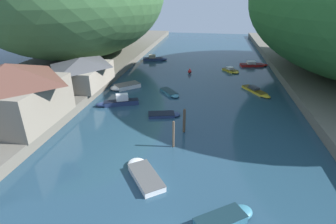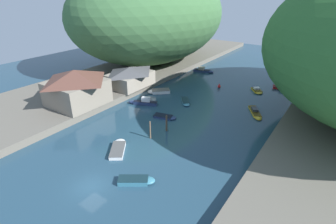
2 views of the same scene
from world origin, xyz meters
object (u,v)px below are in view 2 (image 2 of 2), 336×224
at_px(boat_yellow_tender, 186,102).
at_px(boat_far_right_bank, 286,88).
at_px(boat_navy_launch, 118,148).
at_px(person_on_quay, 123,89).
at_px(channel_buoy_near, 219,86).
at_px(waterfront_building, 76,87).
at_px(boat_mid_channel, 158,91).
at_px(boat_small_dinghy, 138,180).
at_px(boat_near_quay, 255,113).
at_px(person_by_boathouse, 78,106).
at_px(boat_open_rowboat, 143,102).
at_px(boat_far_upstream, 204,71).
at_px(boat_moored_right, 257,91).
at_px(boathouse_shed, 130,76).
at_px(boat_red_skiff, 166,117).

bearing_deg(boat_yellow_tender, boat_far_right_bank, -165.63).
bearing_deg(boat_navy_launch, person_on_quay, 95.00).
height_order(boat_navy_launch, channel_buoy_near, channel_buoy_near).
distance_m(waterfront_building, boat_far_right_bank, 45.57).
height_order(waterfront_building, boat_mid_channel, waterfront_building).
relative_size(boat_yellow_tender, boat_small_dinghy, 0.98).
xyz_separation_m(boat_near_quay, person_by_boathouse, (-25.35, -19.46, 1.94)).
distance_m(boat_near_quay, boat_far_right_bank, 16.92).
relative_size(boat_navy_launch, boat_far_right_bank, 0.86).
bearing_deg(boat_mid_channel, boat_small_dinghy, 168.48).
height_order(boat_open_rowboat, boat_far_upstream, boat_open_rowboat).
xyz_separation_m(boat_moored_right, boat_small_dinghy, (-2.14, -38.34, 0.04)).
distance_m(boat_far_upstream, boat_navy_launch, 42.02).
height_order(boat_moored_right, boat_far_upstream, boat_far_upstream).
bearing_deg(person_on_quay, boat_mid_channel, -32.26).
bearing_deg(person_on_quay, boat_navy_launch, -141.84).
distance_m(boathouse_shed, channel_buoy_near, 20.56).
distance_m(boat_navy_launch, boat_small_dinghy, 7.92).
relative_size(boat_mid_channel, boat_red_skiff, 1.15).
xyz_separation_m(boat_small_dinghy, boat_far_right_bank, (7.16, 43.62, 0.02)).
relative_size(boat_near_quay, boat_far_right_bank, 0.96).
bearing_deg(boathouse_shed, boat_yellow_tender, 5.11).
bearing_deg(boat_near_quay, person_by_boathouse, 6.66).
bearing_deg(boathouse_shed, waterfront_building, -96.30).
xyz_separation_m(boat_moored_right, person_on_quay, (-21.73, -20.04, 1.93)).
relative_size(boat_far_upstream, boat_near_quay, 1.00).
relative_size(waterfront_building, person_on_quay, 5.94).
height_order(waterfront_building, boat_yellow_tender, waterfront_building).
bearing_deg(boat_moored_right, boat_red_skiff, 30.13).
height_order(boat_mid_channel, person_by_boathouse, person_by_boathouse).
relative_size(boat_far_right_bank, person_by_boathouse, 3.60).
height_order(boat_red_skiff, channel_buoy_near, channel_buoy_near).
bearing_deg(person_on_quay, boat_moored_right, -50.33).
bearing_deg(person_by_boathouse, boat_red_skiff, -60.02).
xyz_separation_m(boat_open_rowboat, boat_yellow_tender, (6.65, 5.52, -0.27)).
height_order(boat_far_right_bank, person_by_boathouse, person_by_boathouse).
bearing_deg(boat_moored_right, boat_navy_launch, 38.15).
xyz_separation_m(waterfront_building, person_on_quay, (3.27, 8.70, -2.41)).
distance_m(boat_moored_right, person_by_boathouse, 38.09).
bearing_deg(boat_yellow_tender, boat_red_skiff, 55.53).
bearing_deg(channel_buoy_near, boat_far_upstream, 133.73).
xyz_separation_m(boat_mid_channel, boat_small_dinghy, (15.73, -25.21, -0.03)).
height_order(boat_open_rowboat, boat_yellow_tender, boat_open_rowboat).
relative_size(waterfront_building, person_by_boathouse, 5.94).
height_order(boat_open_rowboat, boat_mid_channel, boat_open_rowboat).
bearing_deg(boat_open_rowboat, boat_far_right_bank, -63.92).
height_order(boat_far_upstream, channel_buoy_near, boat_far_upstream).
distance_m(boat_moored_right, boat_navy_launch, 35.69).
height_order(boat_far_upstream, boat_red_skiff, boat_far_upstream).
relative_size(boat_mid_channel, channel_buoy_near, 4.66).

